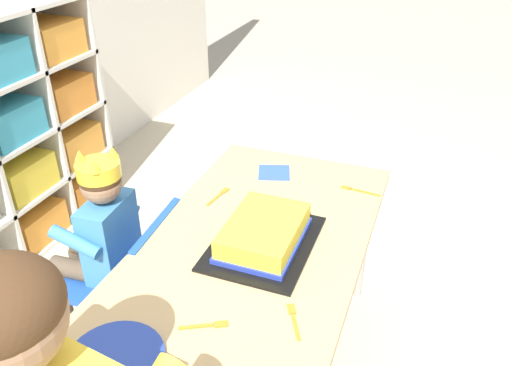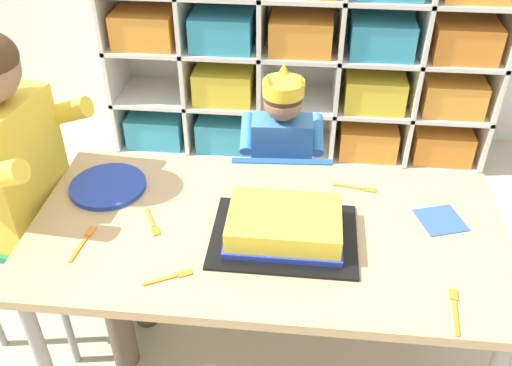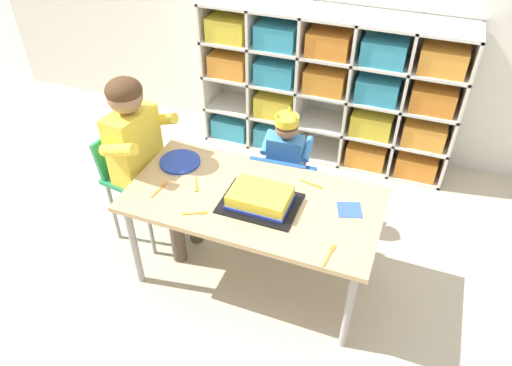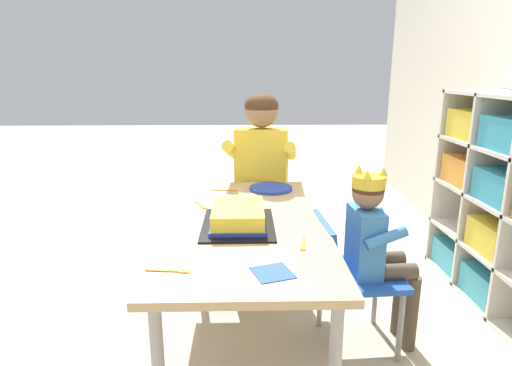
# 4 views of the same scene
# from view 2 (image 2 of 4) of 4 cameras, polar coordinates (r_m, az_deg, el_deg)

# --- Properties ---
(ground) EXTENTS (16.00, 16.00, 0.00)m
(ground) POSITION_cam_2_polar(r_m,az_deg,el_deg) (1.98, 0.87, -17.70)
(ground) COLOR beige
(storage_cubby_shelf) EXTENTS (1.84, 0.35, 1.10)m
(storage_cubby_shelf) POSITION_cam_2_polar(r_m,az_deg,el_deg) (2.73, 5.11, 13.38)
(storage_cubby_shelf) COLOR silver
(storage_cubby_shelf) RESTS_ON ground
(activity_table) EXTENTS (1.30, 0.66, 0.59)m
(activity_table) POSITION_cam_2_polar(r_m,az_deg,el_deg) (1.57, 1.05, -6.06)
(activity_table) COLOR tan
(activity_table) RESTS_ON ground
(classroom_chair_blue) EXTENTS (0.37, 0.37, 0.60)m
(classroom_chair_blue) POSITION_cam_2_polar(r_m,az_deg,el_deg) (2.03, 2.48, -1.32)
(classroom_chair_blue) COLOR #1E4CA8
(classroom_chair_blue) RESTS_ON ground
(child_with_crown) EXTENTS (0.31, 0.31, 0.82)m
(child_with_crown) POSITION_cam_2_polar(r_m,az_deg,el_deg) (2.03, 2.62, 3.82)
(child_with_crown) COLOR #3D7FBC
(child_with_crown) RESTS_ON ground
(classroom_chair_adult_side) EXTENTS (0.40, 0.37, 0.70)m
(classroom_chair_adult_side) POSITION_cam_2_polar(r_m,az_deg,el_deg) (1.92, -23.11, -3.85)
(classroom_chair_adult_side) COLOR #238451
(classroom_chair_adult_side) RESTS_ON ground
(adult_helper_seated) EXTENTS (0.45, 0.43, 1.08)m
(adult_helper_seated) POSITION_cam_2_polar(r_m,az_deg,el_deg) (1.73, -21.77, 1.19)
(adult_helper_seated) COLOR yellow
(adult_helper_seated) RESTS_ON ground
(birthday_cake_on_tray) EXTENTS (0.39, 0.29, 0.08)m
(birthday_cake_on_tray) POSITION_cam_2_polar(r_m,az_deg,el_deg) (1.49, 2.89, -4.53)
(birthday_cake_on_tray) COLOR black
(birthday_cake_on_tray) RESTS_ON activity_table
(paper_plate_stack) EXTENTS (0.23, 0.23, 0.01)m
(paper_plate_stack) POSITION_cam_2_polar(r_m,az_deg,el_deg) (1.74, -14.83, -0.31)
(paper_plate_stack) COLOR #233DA3
(paper_plate_stack) RESTS_ON activity_table
(paper_napkin_square) EXTENTS (0.15, 0.15, 0.00)m
(paper_napkin_square) POSITION_cam_2_polar(r_m,az_deg,el_deg) (1.65, 18.27, -3.61)
(paper_napkin_square) COLOR #3356B7
(paper_napkin_square) RESTS_ON activity_table
(fork_near_cake_tray) EXTENTS (0.13, 0.04, 0.00)m
(fork_near_cake_tray) POSITION_cam_2_polar(r_m,az_deg,el_deg) (1.71, 10.26, -0.50)
(fork_near_cake_tray) COLOR orange
(fork_near_cake_tray) RESTS_ON activity_table
(fork_beside_plate_stack) EXTENTS (0.07, 0.12, 0.00)m
(fork_beside_plate_stack) POSITION_cam_2_polar(r_m,az_deg,el_deg) (1.58, -10.50, -4.07)
(fork_beside_plate_stack) COLOR orange
(fork_beside_plate_stack) RESTS_ON activity_table
(fork_by_napkin) EXTENTS (0.03, 0.14, 0.00)m
(fork_by_napkin) POSITION_cam_2_polar(r_m,az_deg,el_deg) (1.56, -17.15, -5.71)
(fork_by_napkin) COLOR orange
(fork_by_napkin) RESTS_ON activity_table
(fork_scattered_mid_table) EXTENTS (0.12, 0.07, 0.00)m
(fork_scattered_mid_table) POSITION_cam_2_polar(r_m,az_deg,el_deg) (1.42, -8.61, -9.43)
(fork_scattered_mid_table) COLOR orange
(fork_scattered_mid_table) RESTS_ON activity_table
(fork_near_child_seat) EXTENTS (0.03, 0.14, 0.00)m
(fork_near_child_seat) POSITION_cam_2_polar(r_m,az_deg,el_deg) (1.41, 19.57, -11.93)
(fork_near_child_seat) COLOR orange
(fork_near_child_seat) RESTS_ON activity_table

